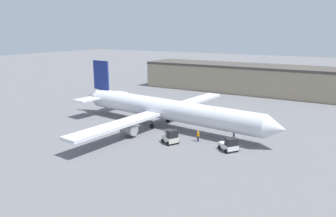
# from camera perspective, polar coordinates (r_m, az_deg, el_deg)

# --- Properties ---
(ground_plane) EXTENTS (400.00, 400.00, 0.00)m
(ground_plane) POSITION_cam_1_polar(r_m,az_deg,el_deg) (61.87, 0.00, -3.24)
(ground_plane) COLOR slate
(terminal_building) EXTENTS (75.28, 13.60, 8.05)m
(terminal_building) POSITION_cam_1_polar(r_m,az_deg,el_deg) (98.36, 17.25, 4.78)
(terminal_building) COLOR gray
(terminal_building) RESTS_ON ground_plane
(airplane) EXTENTS (44.86, 42.55, 11.53)m
(airplane) POSITION_cam_1_polar(r_m,az_deg,el_deg) (61.59, -0.75, -0.09)
(airplane) COLOR silver
(airplane) RESTS_ON ground_plane
(ground_crew_worker) EXTENTS (0.41, 0.41, 1.85)m
(ground_crew_worker) POSITION_cam_1_polar(r_m,az_deg,el_deg) (53.93, 5.25, -4.73)
(ground_crew_worker) COLOR #1E2338
(ground_crew_worker) RESTS_ON ground_plane
(baggage_tug) EXTENTS (3.34, 3.27, 2.15)m
(baggage_tug) POSITION_cam_1_polar(r_m,az_deg,el_deg) (50.42, 10.64, -6.22)
(baggage_tug) COLOR silver
(baggage_tug) RESTS_ON ground_plane
(belt_loader_truck) EXTENTS (3.06, 2.96, 2.37)m
(belt_loader_truck) POSITION_cam_1_polar(r_m,az_deg,el_deg) (52.65, 0.49, -5.01)
(belt_loader_truck) COLOR beige
(belt_loader_truck) RESTS_ON ground_plane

